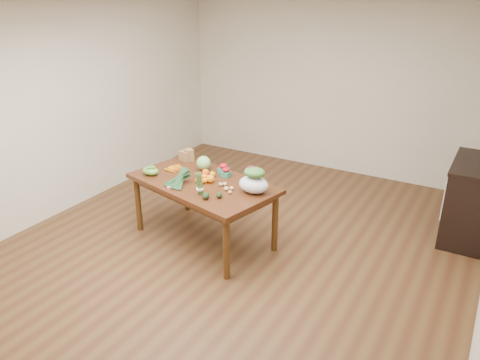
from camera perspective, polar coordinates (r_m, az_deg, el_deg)
The scene contains 25 objects.
floor at distance 5.40m, azimuth -0.58°, elevation -8.52°, with size 6.00×6.00×0.00m, color brown.
room_walls at distance 4.84m, azimuth -0.65°, elevation 5.26°, with size 5.02×6.02×2.70m.
dining_table at distance 5.45m, azimuth -4.44°, elevation -3.79°, with size 1.67×0.93×0.75m, color #43200F.
cabinet at distance 6.10m, azimuth 26.32°, elevation -2.24°, with size 0.52×1.02×0.94m, color black.
dish_towel at distance 5.83m, azimuth 23.70°, elevation -2.02°, with size 0.02×0.28×0.45m, color white.
paper_bag at distance 5.92m, azimuth -6.58°, elevation 3.08°, with size 0.21×0.18×0.15m, color olive, non-canonical shape.
cabbage at distance 5.59m, azimuth -4.47°, elevation 2.07°, with size 0.17×0.17×0.17m, color #93CB75.
strawberry_basket_a at distance 5.49m, azimuth -2.02°, elevation 1.30°, with size 0.10×0.10×0.09m, color red, non-canonical shape.
strawberry_basket_b at distance 5.39m, azimuth -1.71°, elevation 0.86°, with size 0.10×0.10×0.09m, color #B60C1B, non-canonical shape.
orange_a at distance 5.42m, azimuth -4.22°, elevation 0.91°, with size 0.08×0.08×0.08m, color #E7500E.
orange_b at distance 5.38m, azimuth -3.36°, elevation 0.68°, with size 0.07×0.07×0.07m, color orange.
orange_c at distance 5.24m, azimuth -3.61°, elevation 0.15°, with size 0.09×0.09×0.09m, color orange.
mandarin_cluster at distance 5.27m, azimuth -4.40°, elevation 0.29°, with size 0.18×0.18×0.10m, color orange, non-canonical shape.
carrots at distance 5.65m, azimuth -7.83°, elevation 1.36°, with size 0.22×0.22×0.03m, color orange, non-canonical shape.
snap_pea_bag at distance 5.54m, azimuth -10.86°, elevation 1.10°, with size 0.21×0.16×0.09m, color #5B9D35.
kale_bunch at distance 5.18m, azimuth -7.84°, elevation 0.12°, with size 0.32×0.40×0.16m, color black, non-canonical shape.
asparagus_bundle at distance 4.92m, azimuth -4.93°, elevation -0.43°, with size 0.08×0.08×0.25m, color #51833C, non-canonical shape.
potato_a at distance 5.15m, azimuth -2.37°, elevation -0.53°, with size 0.05×0.05×0.04m, color tan.
potato_b at distance 5.03m, azimuth -1.68°, elevation -1.07°, with size 0.05×0.05×0.05m, color #CFBC77.
potato_c at distance 5.05m, azimuth -1.03°, elevation -1.02°, with size 0.05×0.04×0.04m, color #DDB47F.
potato_d at distance 5.16m, azimuth -1.86°, elevation -0.48°, with size 0.05×0.04×0.04m, color #DDCB80.
potato_e at distance 4.96m, azimuth -1.22°, elevation -1.49°, with size 0.04×0.04×0.04m, color #D3BB79.
avocado_a at distance 4.85m, azimuth -4.18°, elevation -1.93°, with size 0.07×0.11×0.07m, color black.
avocado_b at distance 4.87m, azimuth -2.54°, elevation -1.85°, with size 0.06×0.09×0.06m, color black.
salad_bag at distance 4.95m, azimuth 1.67°, elevation -0.16°, with size 0.33×0.25×0.26m, color silver, non-canonical shape.
Camera 1 is at (2.36, -3.96, 2.82)m, focal length 35.00 mm.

